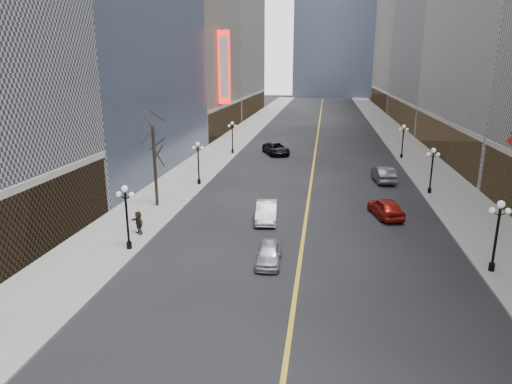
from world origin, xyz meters
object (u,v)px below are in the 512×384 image
(streetlamp_east_2, at_px, (432,166))
(streetlamp_west_2, at_px, (198,159))
(streetlamp_east_1, at_px, (497,229))
(streetlamp_east_3, at_px, (403,138))
(car_sb_far, at_px, (383,174))
(car_nb_near, at_px, (269,253))
(car_nb_far, at_px, (276,149))
(streetlamp_west_1, at_px, (126,211))
(streetlamp_west_3, at_px, (232,134))
(car_nb_mid, at_px, (266,211))
(car_sb_mid, at_px, (386,208))

(streetlamp_east_2, distance_m, streetlamp_west_2, 23.60)
(streetlamp_east_1, bearing_deg, streetlamp_east_3, 90.00)
(car_sb_far, bearing_deg, car_nb_near, 61.64)
(car_nb_far, bearing_deg, streetlamp_west_2, -131.97)
(streetlamp_west_1, xyz_separation_m, car_nb_far, (6.27, 36.59, -2.07))
(streetlamp_east_3, height_order, streetlamp_west_3, same)
(streetlamp_west_1, xyz_separation_m, streetlamp_west_3, (0.00, 36.00, 0.00))
(car_nb_near, xyz_separation_m, car_sb_far, (9.83, 23.16, 0.19))
(streetlamp_east_2, height_order, streetlamp_west_1, same)
(streetlamp_east_2, height_order, car_sb_far, streetlamp_east_2)
(car_nb_near, bearing_deg, streetlamp_east_3, 66.39)
(streetlamp_east_3, bearing_deg, car_nb_mid, -117.95)
(streetlamp_east_1, height_order, car_nb_mid, streetlamp_east_1)
(car_nb_mid, bearing_deg, streetlamp_west_2, 124.52)
(streetlamp_west_1, relative_size, streetlamp_west_3, 1.00)
(streetlamp_east_3, bearing_deg, streetlamp_west_1, -123.25)
(streetlamp_east_1, relative_size, car_sb_far, 0.86)
(streetlamp_east_3, bearing_deg, car_sb_far, -106.46)
(streetlamp_east_1, bearing_deg, car_sb_far, 99.99)
(streetlamp_east_1, xyz_separation_m, car_sb_far, (-3.97, 22.55, -2.04))
(streetlamp_west_3, xyz_separation_m, car_nb_near, (9.80, -36.61, -2.23))
(streetlamp_east_3, xyz_separation_m, streetlamp_west_2, (-23.60, -18.00, 0.00))
(streetlamp_east_1, height_order, streetlamp_west_2, same)
(streetlamp_east_1, relative_size, car_sb_mid, 0.95)
(streetlamp_west_2, bearing_deg, streetlamp_east_3, 37.33)
(streetlamp_east_1, height_order, streetlamp_west_1, same)
(streetlamp_east_1, bearing_deg, car_nb_far, 115.35)
(car_nb_near, xyz_separation_m, car_sb_mid, (8.62, 10.80, 0.14))
(streetlamp_west_2, distance_m, car_nb_near, 21.15)
(car_nb_near, distance_m, car_sb_far, 25.16)
(streetlamp_west_2, height_order, car_sb_mid, streetlamp_west_2)
(streetlamp_west_1, bearing_deg, car_nb_mid, 41.89)
(streetlamp_east_2, bearing_deg, streetlamp_east_3, 90.00)
(streetlamp_east_2, xyz_separation_m, streetlamp_west_1, (-23.60, -18.00, 0.00))
(streetlamp_east_1, relative_size, streetlamp_west_3, 1.00)
(streetlamp_west_1, bearing_deg, car_nb_near, -3.56)
(streetlamp_west_3, bearing_deg, car_nb_near, -75.01)
(car_sb_far, bearing_deg, streetlamp_east_2, 125.73)
(streetlamp_east_1, xyz_separation_m, car_nb_mid, (-15.02, 7.70, -2.12))
(streetlamp_east_2, xyz_separation_m, car_nb_mid, (-15.02, -10.30, -2.12))
(streetlamp_west_2, bearing_deg, streetlamp_east_1, -37.33)
(car_sb_far, bearing_deg, streetlamp_east_3, -111.83)
(car_nb_mid, relative_size, car_sb_mid, 1.00)
(streetlamp_east_1, bearing_deg, streetlamp_west_1, 180.00)
(streetlamp_west_2, distance_m, car_sb_mid, 20.11)
(streetlamp_west_1, bearing_deg, streetlamp_west_3, 90.00)
(streetlamp_east_3, bearing_deg, streetlamp_west_3, 180.00)
(streetlamp_west_3, bearing_deg, car_nb_far, 5.36)
(streetlamp_east_1, height_order, streetlamp_east_2, same)
(streetlamp_east_1, distance_m, car_nb_near, 13.99)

